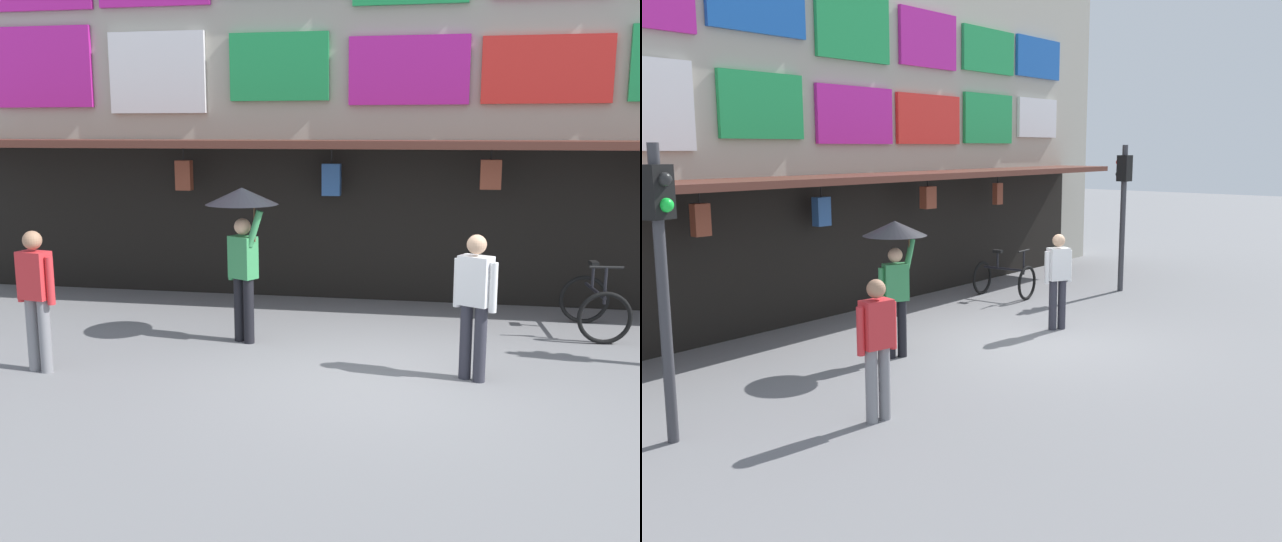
{
  "view_description": "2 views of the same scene",
  "coord_description": "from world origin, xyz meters",
  "views": [
    {
      "loc": [
        0.82,
        -8.15,
        2.81
      ],
      "look_at": [
        -0.81,
        0.61,
        1.11
      ],
      "focal_mm": 41.44,
      "sensor_mm": 36.0,
      "label": 1
    },
    {
      "loc": [
        -9.69,
        -6.28,
        3.15
      ],
      "look_at": [
        -0.82,
        0.75,
        1.22
      ],
      "focal_mm": 40.78,
      "sensor_mm": 36.0,
      "label": 2
    }
  ],
  "objects": [
    {
      "name": "pedestrian_in_black",
      "position": [
        -3.97,
        -0.5,
        0.95
      ],
      "size": [
        0.52,
        0.29,
        1.68
      ],
      "color": "gray",
      "rests_on": "ground"
    },
    {
      "name": "ground_plane",
      "position": [
        0.0,
        0.0,
        0.0
      ],
      "size": [
        80.0,
        80.0,
        0.0
      ],
      "primitive_type": "plane",
      "color": "slate"
    },
    {
      "name": "bicycle_parked",
      "position": [
        2.76,
        2.43,
        0.39
      ],
      "size": [
        0.81,
        1.21,
        1.05
      ],
      "color": "black",
      "rests_on": "ground"
    },
    {
      "name": "pedestrian_in_red",
      "position": [
        1.05,
        0.11,
        0.95
      ],
      "size": [
        0.48,
        0.37,
        1.68
      ],
      "color": "#2D2D38",
      "rests_on": "ground"
    },
    {
      "name": "pedestrian_with_umbrella",
      "position": [
        -1.94,
        1.13,
        1.64
      ],
      "size": [
        0.96,
        0.96,
        2.08
      ],
      "color": "black",
      "rests_on": "ground"
    },
    {
      "name": "shopfront",
      "position": [
        -0.0,
        4.57,
        3.96
      ],
      "size": [
        18.0,
        2.6,
        8.0
      ],
      "color": "#B2AD9E",
      "rests_on": "ground"
    }
  ]
}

